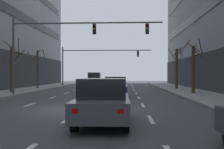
{
  "coord_description": "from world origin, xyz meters",
  "views": [
    {
      "loc": [
        2.33,
        -13.98,
        1.81
      ],
      "look_at": [
        0.97,
        13.33,
        1.78
      ],
      "focal_mm": 43.91,
      "sensor_mm": 36.0,
      "label": 1
    }
  ],
  "objects_px": {
    "traffic_signal_1": "(93,57)",
    "car_driving_0": "(103,102)",
    "street_tree_2": "(177,68)",
    "traffic_signal_0": "(67,38)",
    "street_tree_1": "(12,68)",
    "street_tree_0": "(193,68)",
    "street_tree_3": "(37,68)",
    "car_driving_2": "(116,87)",
    "car_driving_3": "(95,80)"
  },
  "relations": [
    {
      "from": "street_tree_0",
      "to": "street_tree_3",
      "type": "distance_m",
      "value": 18.42
    },
    {
      "from": "traffic_signal_0",
      "to": "street_tree_0",
      "type": "bearing_deg",
      "value": 8.98
    },
    {
      "from": "street_tree_2",
      "to": "car_driving_0",
      "type": "bearing_deg",
      "value": -106.85
    },
    {
      "from": "car_driving_0",
      "to": "traffic_signal_0",
      "type": "distance_m",
      "value": 13.89
    },
    {
      "from": "car_driving_3",
      "to": "street_tree_2",
      "type": "height_order",
      "value": "street_tree_2"
    },
    {
      "from": "traffic_signal_1",
      "to": "street_tree_1",
      "type": "height_order",
      "value": "traffic_signal_1"
    },
    {
      "from": "car_driving_2",
      "to": "street_tree_0",
      "type": "xyz_separation_m",
      "value": [
        6.67,
        2.74,
        1.57
      ]
    },
    {
      "from": "street_tree_1",
      "to": "street_tree_2",
      "type": "xyz_separation_m",
      "value": [
        16.47,
        7.14,
        0.2
      ]
    },
    {
      "from": "traffic_signal_1",
      "to": "street_tree_3",
      "type": "relative_size",
      "value": 2.88
    },
    {
      "from": "traffic_signal_1",
      "to": "car_driving_0",
      "type": "bearing_deg",
      "value": -82.58
    },
    {
      "from": "street_tree_0",
      "to": "street_tree_2",
      "type": "relative_size",
      "value": 0.99
    },
    {
      "from": "car_driving_3",
      "to": "street_tree_3",
      "type": "bearing_deg",
      "value": -155.47
    },
    {
      "from": "car_driving_2",
      "to": "street_tree_3",
      "type": "distance_m",
      "value": 14.8
    },
    {
      "from": "car_driving_0",
      "to": "street_tree_2",
      "type": "xyz_separation_m",
      "value": [
        6.72,
        22.2,
        1.76
      ]
    },
    {
      "from": "street_tree_0",
      "to": "street_tree_3",
      "type": "relative_size",
      "value": 1.04
    },
    {
      "from": "car_driving_0",
      "to": "traffic_signal_0",
      "type": "xyz_separation_m",
      "value": [
        -4.07,
        12.65,
        4.03
      ]
    },
    {
      "from": "traffic_signal_1",
      "to": "street_tree_0",
      "type": "height_order",
      "value": "traffic_signal_1"
    },
    {
      "from": "car_driving_0",
      "to": "street_tree_0",
      "type": "relative_size",
      "value": 0.92
    },
    {
      "from": "street_tree_1",
      "to": "street_tree_0",
      "type": "bearing_deg",
      "value": -2.48
    },
    {
      "from": "car_driving_2",
      "to": "street_tree_2",
      "type": "relative_size",
      "value": 0.88
    },
    {
      "from": "car_driving_2",
      "to": "street_tree_1",
      "type": "relative_size",
      "value": 0.87
    },
    {
      "from": "car_driving_0",
      "to": "street_tree_2",
      "type": "height_order",
      "value": "street_tree_2"
    },
    {
      "from": "car_driving_2",
      "to": "street_tree_0",
      "type": "relative_size",
      "value": 0.9
    },
    {
      "from": "car_driving_2",
      "to": "street_tree_0",
      "type": "height_order",
      "value": "street_tree_0"
    },
    {
      "from": "car_driving_3",
      "to": "traffic_signal_0",
      "type": "distance_m",
      "value": 13.47
    },
    {
      "from": "car_driving_3",
      "to": "street_tree_1",
      "type": "height_order",
      "value": "street_tree_1"
    },
    {
      "from": "car_driving_2",
      "to": "street_tree_2",
      "type": "xyz_separation_m",
      "value": [
        6.67,
        10.59,
        1.78
      ]
    },
    {
      "from": "traffic_signal_1",
      "to": "street_tree_1",
      "type": "bearing_deg",
      "value": -110.21
    },
    {
      "from": "traffic_signal_0",
      "to": "traffic_signal_1",
      "type": "xyz_separation_m",
      "value": [
        0.07,
        18.02,
        -0.55
      ]
    },
    {
      "from": "traffic_signal_0",
      "to": "street_tree_3",
      "type": "distance_m",
      "value": 11.63
    },
    {
      "from": "car_driving_3",
      "to": "street_tree_1",
      "type": "bearing_deg",
      "value": -122.03
    },
    {
      "from": "car_driving_3",
      "to": "street_tree_0",
      "type": "distance_m",
      "value": 15.01
    },
    {
      "from": "traffic_signal_0",
      "to": "traffic_signal_1",
      "type": "height_order",
      "value": "traffic_signal_0"
    },
    {
      "from": "car_driving_0",
      "to": "street_tree_1",
      "type": "bearing_deg",
      "value": 122.89
    },
    {
      "from": "car_driving_0",
      "to": "street_tree_1",
      "type": "distance_m",
      "value": 18.01
    },
    {
      "from": "traffic_signal_0",
      "to": "street_tree_1",
      "type": "xyz_separation_m",
      "value": [
        -5.67,
        2.42,
        -2.47
      ]
    },
    {
      "from": "street_tree_2",
      "to": "street_tree_3",
      "type": "bearing_deg",
      "value": 178.87
    },
    {
      "from": "street_tree_1",
      "to": "street_tree_3",
      "type": "relative_size",
      "value": 1.07
    },
    {
      "from": "street_tree_0",
      "to": "street_tree_1",
      "type": "height_order",
      "value": "street_tree_1"
    },
    {
      "from": "street_tree_2",
      "to": "street_tree_1",
      "type": "bearing_deg",
      "value": -156.57
    },
    {
      "from": "traffic_signal_1",
      "to": "street_tree_2",
      "type": "relative_size",
      "value": 2.73
    },
    {
      "from": "street_tree_1",
      "to": "car_driving_0",
      "type": "bearing_deg",
      "value": -57.11
    },
    {
      "from": "car_driving_0",
      "to": "car_driving_2",
      "type": "height_order",
      "value": "car_driving_0"
    },
    {
      "from": "street_tree_2",
      "to": "car_driving_2",
      "type": "bearing_deg",
      "value": -122.22
    },
    {
      "from": "street_tree_0",
      "to": "street_tree_3",
      "type": "bearing_deg",
      "value": 153.65
    },
    {
      "from": "car_driving_3",
      "to": "car_driving_2",
      "type": "bearing_deg",
      "value": -76.87
    },
    {
      "from": "car_driving_0",
      "to": "car_driving_3",
      "type": "bearing_deg",
      "value": 97.13
    },
    {
      "from": "car_driving_3",
      "to": "street_tree_0",
      "type": "height_order",
      "value": "street_tree_0"
    },
    {
      "from": "car_driving_2",
      "to": "street_tree_3",
      "type": "relative_size",
      "value": 0.93
    },
    {
      "from": "car_driving_0",
      "to": "traffic_signal_0",
      "type": "bearing_deg",
      "value": 107.83
    }
  ]
}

